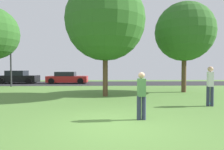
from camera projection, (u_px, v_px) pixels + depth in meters
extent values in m
plane|color=#547F38|center=(116.00, 125.00, 5.66)|extent=(44.00, 44.00, 0.00)
cube|color=#28282B|center=(109.00, 83.00, 21.65)|extent=(44.00, 6.40, 0.01)
cylinder|color=brown|center=(105.00, 73.00, 11.51)|extent=(0.30, 0.30, 2.80)
sphere|color=#2D6023|center=(105.00, 21.00, 11.41)|extent=(4.77, 4.77, 4.77)
cylinder|color=brown|center=(184.00, 73.00, 13.49)|extent=(0.32, 0.32, 2.65)
sphere|color=#2D6023|center=(184.00, 32.00, 13.40)|extent=(4.09, 4.09, 4.09)
cylinder|color=#2D334C|center=(212.00, 96.00, 8.46)|extent=(0.14, 0.14, 0.87)
cylinder|color=#2D334C|center=(208.00, 96.00, 8.50)|extent=(0.14, 0.14, 0.87)
cube|color=silver|center=(210.00, 79.00, 8.45)|extent=(0.30, 0.37, 0.65)
sphere|color=tan|center=(210.00, 69.00, 8.44)|extent=(0.24, 0.24, 0.24)
cylinder|color=#2D334C|center=(139.00, 108.00, 6.22)|extent=(0.14, 0.14, 0.77)
cylinder|color=#2D334C|center=(144.00, 108.00, 6.23)|extent=(0.14, 0.14, 0.77)
cube|color=#51894C|center=(141.00, 87.00, 6.20)|extent=(0.24, 0.33, 0.58)
sphere|color=tan|center=(142.00, 75.00, 6.19)|extent=(0.21, 0.21, 0.21)
cylinder|color=#2DB2E0|center=(209.00, 103.00, 9.14)|extent=(0.27, 0.27, 0.03)
cube|color=black|center=(19.00, 79.00, 21.52)|extent=(4.15, 1.80, 0.75)
cube|color=black|center=(17.00, 73.00, 21.49)|extent=(1.99, 1.58, 0.55)
cylinder|color=black|center=(35.00, 80.00, 22.46)|extent=(0.64, 0.22, 0.64)
cylinder|color=black|center=(29.00, 81.00, 20.66)|extent=(0.64, 0.22, 0.64)
cylinder|color=black|center=(10.00, 80.00, 22.39)|extent=(0.64, 0.22, 0.64)
cylinder|color=black|center=(1.00, 81.00, 20.59)|extent=(0.64, 0.22, 0.64)
cube|color=#B21E1E|center=(68.00, 79.00, 21.51)|extent=(4.43, 1.86, 0.68)
cube|color=black|center=(66.00, 74.00, 21.49)|extent=(2.13, 1.64, 0.47)
cylinder|color=black|center=(83.00, 80.00, 22.49)|extent=(0.64, 0.22, 0.64)
cylinder|color=black|center=(80.00, 81.00, 20.62)|extent=(0.64, 0.22, 0.64)
cylinder|color=black|center=(56.00, 80.00, 22.41)|extent=(0.64, 0.22, 0.64)
cylinder|color=black|center=(51.00, 81.00, 20.55)|extent=(0.64, 0.22, 0.64)
cylinder|color=#2D2D33|center=(11.00, 62.00, 17.55)|extent=(0.14, 0.14, 4.50)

